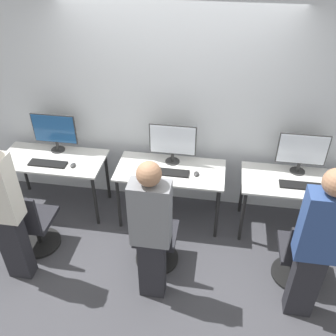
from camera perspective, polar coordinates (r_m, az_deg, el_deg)
The scene contains 20 objects.
ground_plane at distance 4.60m, azimuth -0.24°, elevation -9.96°, with size 20.00×20.00×0.00m, color #3D3D42.
wall_back at distance 4.37m, azimuth 1.26°, elevation 10.04°, with size 12.00×0.05×2.80m.
desk_left at distance 4.79m, azimuth -17.08°, elevation 0.54°, with size 1.26×0.61×0.74m.
monitor_left at distance 4.75m, azimuth -16.92°, elevation 5.44°, with size 0.55×0.17×0.49m.
keyboard_left at distance 4.65m, azimuth -17.84°, elevation 0.65°, with size 0.45×0.14×0.02m.
mouse_left at distance 4.52m, azimuth -14.28°, elevation 0.42°, with size 0.06×0.09×0.03m.
office_chair_left at distance 4.47m, azimuth -19.99°, elevation -8.22°, with size 0.48×0.48×0.87m.
person_left at distance 3.85m, azimuth -24.09°, elevation -5.17°, with size 0.36×0.23×1.75m.
desk_center at distance 4.39m, azimuth 0.37°, elevation -1.13°, with size 1.26×0.61×0.74m.
monitor_center at distance 4.32m, azimuth 0.71°, elevation 4.00°, with size 0.55×0.17×0.49m.
keyboard_center at distance 4.28m, azimuth 0.23°, elevation -0.67°, with size 0.45×0.14×0.02m.
mouse_center at distance 4.26m, azimuth 4.35°, elevation -0.88°, with size 0.06×0.09×0.03m.
office_chair_center at distance 4.05m, azimuth -1.91°, elevation -11.02°, with size 0.48×0.48×0.87m.
person_center at distance 3.41m, azimuth -2.62°, elevation -9.41°, with size 0.36×0.21×1.61m.
desk_right at distance 4.46m, azimuth 19.15°, elevation -2.79°, with size 1.26×0.61×0.74m.
monitor_right at distance 4.41m, azimuth 19.76°, elevation 2.39°, with size 0.55×0.17×0.49m.
keyboard_right at distance 4.34m, azimuth 19.53°, elevation -2.53°, with size 0.45×0.14×0.02m.
mouse_right at distance 4.42m, azimuth 23.50°, elevation -2.74°, with size 0.06×0.09×0.03m.
office_chair_right at distance 4.12m, azimuth 19.57°, elevation -12.66°, with size 0.48×0.48×0.87m.
person_right at distance 3.46m, azimuth 21.76°, elevation -10.63°, with size 0.36×0.22×1.69m.
Camera 1 is at (0.52, -3.18, 3.29)m, focal length 40.00 mm.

